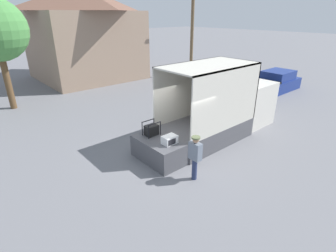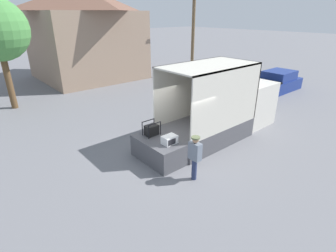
{
  "view_description": "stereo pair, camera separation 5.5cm",
  "coord_description": "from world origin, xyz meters",
  "px_view_note": "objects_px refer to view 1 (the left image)",
  "views": [
    {
      "loc": [
        -6.24,
        -7.03,
        5.33
      ],
      "look_at": [
        -0.32,
        -0.2,
        1.42
      ],
      "focal_mm": 28.0,
      "sensor_mm": 36.0,
      "label": 1
    },
    {
      "loc": [
        -6.19,
        -7.07,
        5.33
      ],
      "look_at": [
        -0.32,
        -0.2,
        1.42
      ],
      "focal_mm": 28.0,
      "sensor_mm": 36.0,
      "label": 2
    }
  ],
  "objects_px": {
    "microwave": "(170,140)",
    "utility_pole": "(192,33)",
    "portable_generator": "(152,130)",
    "worker_person": "(195,154)",
    "box_truck": "(228,112)",
    "pickup_truck_blue": "(273,83)"
  },
  "relations": [
    {
      "from": "microwave",
      "to": "utility_pole",
      "type": "distance_m",
      "value": 15.71
    },
    {
      "from": "portable_generator",
      "to": "worker_person",
      "type": "xyz_separation_m",
      "value": [
        0.02,
        -2.34,
        -0.1
      ]
    },
    {
      "from": "microwave",
      "to": "portable_generator",
      "type": "distance_m",
      "value": 1.04
    },
    {
      "from": "box_truck",
      "to": "utility_pole",
      "type": "relative_size",
      "value": 0.88
    },
    {
      "from": "portable_generator",
      "to": "utility_pole",
      "type": "height_order",
      "value": "utility_pole"
    },
    {
      "from": "box_truck",
      "to": "pickup_truck_blue",
      "type": "bearing_deg",
      "value": 14.49
    },
    {
      "from": "pickup_truck_blue",
      "to": "utility_pole",
      "type": "bearing_deg",
      "value": 96.37
    },
    {
      "from": "box_truck",
      "to": "worker_person",
      "type": "xyz_separation_m",
      "value": [
        -4.17,
        -1.82,
        0.02
      ]
    },
    {
      "from": "portable_generator",
      "to": "pickup_truck_blue",
      "type": "distance_m",
      "value": 12.56
    },
    {
      "from": "microwave",
      "to": "worker_person",
      "type": "distance_m",
      "value": 1.31
    },
    {
      "from": "utility_pole",
      "to": "microwave",
      "type": "bearing_deg",
      "value": -138.42
    },
    {
      "from": "box_truck",
      "to": "worker_person",
      "type": "bearing_deg",
      "value": -156.37
    },
    {
      "from": "box_truck",
      "to": "worker_person",
      "type": "relative_size",
      "value": 3.89
    },
    {
      "from": "worker_person",
      "to": "pickup_truck_blue",
      "type": "bearing_deg",
      "value": 17.67
    },
    {
      "from": "microwave",
      "to": "utility_pole",
      "type": "bearing_deg",
      "value": 41.58
    },
    {
      "from": "box_truck",
      "to": "portable_generator",
      "type": "relative_size",
      "value": 10.19
    },
    {
      "from": "box_truck",
      "to": "portable_generator",
      "type": "height_order",
      "value": "box_truck"
    },
    {
      "from": "box_truck",
      "to": "portable_generator",
      "type": "bearing_deg",
      "value": 172.9
    },
    {
      "from": "worker_person",
      "to": "portable_generator",
      "type": "bearing_deg",
      "value": 90.59
    },
    {
      "from": "worker_person",
      "to": "utility_pole",
      "type": "relative_size",
      "value": 0.23
    },
    {
      "from": "utility_pole",
      "to": "box_truck",
      "type": "bearing_deg",
      "value": -127.24
    },
    {
      "from": "worker_person",
      "to": "microwave",
      "type": "bearing_deg",
      "value": 89.75
    }
  ]
}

